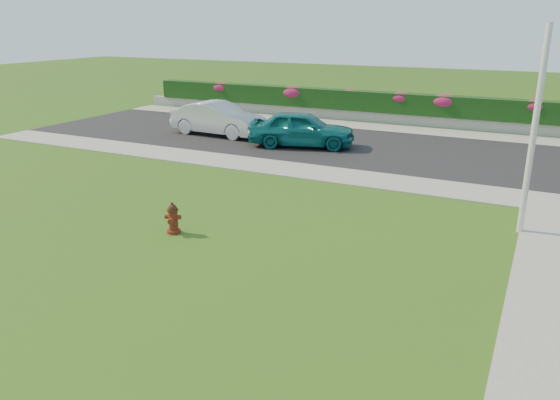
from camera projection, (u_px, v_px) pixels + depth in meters
The scene contains 16 objects.
ground at pixel (215, 274), 12.34m from camera, with size 120.00×120.00×0.00m, color black.
street_far at pixel (285, 139), 26.36m from camera, with size 26.00×8.00×0.04m, color black.
sidewalk_far at pixel (211, 159), 22.53m from camera, with size 24.00×2.00×0.04m, color gray.
sidewalk_beyond at pixel (394, 129), 28.94m from camera, with size 34.00×2.00×0.04m, color gray.
retaining_wall at pixel (402, 119), 30.13m from camera, with size 34.00×0.40×0.60m, color gray.
hedge at pixel (403, 103), 29.95m from camera, with size 32.00×0.90×1.10m, color black.
fire_hydrant at pixel (173, 219), 14.62m from camera, with size 0.45×0.43×0.86m.
sedan_teal at pixel (302, 129), 24.51m from camera, with size 1.90×4.72×1.61m, color #0C5E61.
sedan_silver at pixel (218, 119), 27.03m from camera, with size 1.71×4.89×1.61m, color #B8BBC0.
utility_pole at pixel (534, 133), 13.98m from camera, with size 0.16×0.16×5.42m, color silver.
flower_clump_a at pixel (222, 87), 34.68m from camera, with size 1.35×0.87×0.68m, color #AC1D58.
flower_clump_b at pixel (294, 92), 32.56m from camera, with size 1.52×0.98×0.76m, color #AC1D58.
flower_clump_c at pixel (349, 94), 31.05m from camera, with size 1.06×0.68×0.53m, color #AC1D58.
flower_clump_d at pixel (401, 98), 29.83m from camera, with size 1.28×0.82×0.64m, color #AC1D58.
flower_clump_e at pixel (444, 101), 28.85m from camera, with size 1.48×0.95×0.74m, color #AC1D58.
flower_clump_f at pixel (536, 106), 26.98m from camera, with size 1.30×0.83×0.65m, color #AC1D58.
Camera 1 is at (6.29, -9.39, 5.45)m, focal length 35.00 mm.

